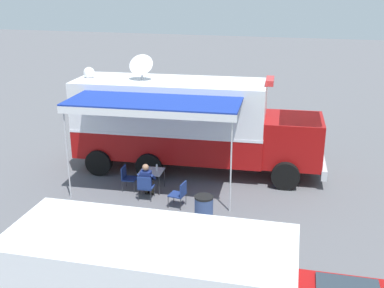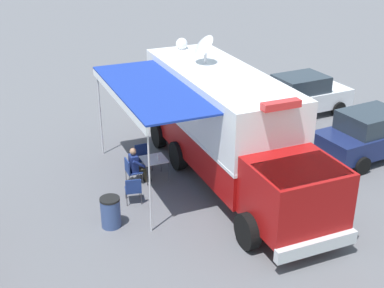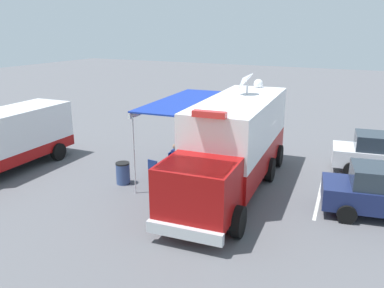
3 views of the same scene
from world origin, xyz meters
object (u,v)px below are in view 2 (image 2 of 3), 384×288
object	(u,v)px
command_truck	(227,125)
car_behind_truck	(371,134)
folding_chair_spare_by_truck	(133,188)
trash_bin	(111,212)
folding_chair_beside_table	(143,155)
seated_responder	(136,164)
folding_chair_at_table	(131,169)
water_bottle	(158,158)
car_far_corner	(302,95)
folding_table	(154,160)

from	to	relation	value
command_truck	car_behind_truck	world-z (taller)	command_truck
folding_chair_spare_by_truck	trash_bin	distance (m)	1.36
trash_bin	folding_chair_spare_by_truck	bearing A→B (deg)	-130.54
folding_chair_beside_table	seated_responder	xyz separation A→B (m)	(0.42, 0.91, 0.14)
seated_responder	trash_bin	xyz separation A→B (m)	(1.27, 2.32, -0.20)
folding_chair_beside_table	seated_responder	world-z (taller)	seated_responder
folding_chair_at_table	folding_chair_spare_by_truck	xyz separation A→B (m)	(0.20, 1.28, 0.00)
water_bottle	car_behind_truck	distance (m)	7.77
water_bottle	trash_bin	bearing A→B (deg)	48.05
trash_bin	command_truck	bearing A→B (deg)	-158.32
trash_bin	car_far_corner	bearing A→B (deg)	-146.96
water_bottle	command_truck	bearing A→B (deg)	165.45
car_behind_truck	car_far_corner	distance (m)	4.57
car_behind_truck	folding_chair_at_table	bearing A→B (deg)	-4.68
water_bottle	seated_responder	world-z (taller)	seated_responder
folding_chair_beside_table	seated_responder	distance (m)	1.01
command_truck	seated_responder	world-z (taller)	command_truck
folding_table	car_far_corner	bearing A→B (deg)	-153.54
command_truck	car_far_corner	distance (m)	7.04
command_truck	folding_chair_at_table	bearing A→B (deg)	-11.96
folding_table	water_bottle	size ratio (longest dim) A/B	3.86
seated_responder	water_bottle	bearing A→B (deg)	171.73
folding_table	folding_chair_beside_table	size ratio (longest dim) A/B	0.99
folding_chair_spare_by_truck	seated_responder	bearing A→B (deg)	-106.80
command_truck	water_bottle	distance (m)	2.50
command_truck	seated_responder	bearing A→B (deg)	-13.01
folding_chair_beside_table	folding_chair_spare_by_truck	xyz separation A→B (m)	(0.81, 2.20, 0.00)
command_truck	folding_table	xyz separation A→B (m)	(2.28, -0.73, -1.27)
trash_bin	folding_table	bearing A→B (deg)	-128.32
car_far_corner	seated_responder	bearing A→B (deg)	25.08
seated_responder	car_far_corner	size ratio (longest dim) A/B	0.28
folding_chair_beside_table	trash_bin	size ratio (longest dim) A/B	0.96
folding_table	folding_chair_spare_by_truck	bearing A→B (deg)	53.48
car_far_corner	folding_chair_at_table	bearing A→B (deg)	24.67
folding_chair_beside_table	car_far_corner	bearing A→B (deg)	-159.38
folding_chair_at_table	car_far_corner	bearing A→B (deg)	-155.33
folding_chair_spare_by_truck	car_behind_truck	bearing A→B (deg)	-176.34
trash_bin	water_bottle	bearing A→B (deg)	-131.95
water_bottle	folding_chair_beside_table	size ratio (longest dim) A/B	0.26
folding_chair_at_table	trash_bin	bearing A→B (deg)	64.83
command_truck	car_behind_truck	xyz separation A→B (m)	(-5.57, 0.06, -1.06)
folding_chair_at_table	folding_chair_beside_table	size ratio (longest dim) A/B	1.00
command_truck	folding_chair_beside_table	bearing A→B (deg)	-32.61
command_truck	seated_responder	xyz separation A→B (m)	(2.89, -0.67, -1.29)
car_far_corner	water_bottle	bearing A→B (deg)	27.79
folding_chair_beside_table	command_truck	bearing A→B (deg)	147.39
car_far_corner	folding_table	bearing A→B (deg)	26.46
folding_chair_beside_table	folding_chair_spare_by_truck	world-z (taller)	same
folding_table	car_behind_truck	distance (m)	7.90
folding_table	car_far_corner	world-z (taller)	car_far_corner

